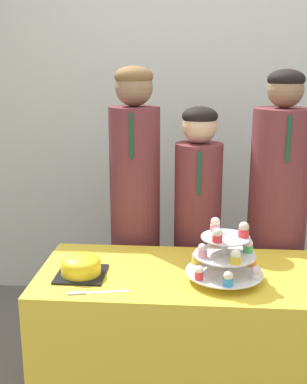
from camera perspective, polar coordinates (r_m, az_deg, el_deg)
name	(u,v)px	position (r m, az deg, el deg)	size (l,w,h in m)	color
wall_back	(202,106)	(3.29, 5.73, 10.08)	(9.00, 0.06, 2.70)	silver
table	(202,348)	(2.31, 5.78, -17.88)	(1.45, 0.60, 0.74)	yellow
round_cake	(81,266)	(2.11, -8.60, -8.61)	(0.21, 0.21, 0.09)	black
cake_knife	(88,293)	(1.96, -7.79, -11.77)	(0.24, 0.07, 0.01)	silver
cupcake_stand	(225,255)	(2.03, 8.51, -7.42)	(0.33, 0.33, 0.26)	silver
student_0	(135,224)	(2.59, -2.17, -3.85)	(0.26, 0.27, 1.62)	brown
student_1	(197,243)	(2.60, 5.16, -6.06)	(0.25, 0.25, 1.42)	brown
student_2	(276,233)	(2.62, 14.28, -4.75)	(0.30, 0.31, 1.60)	brown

